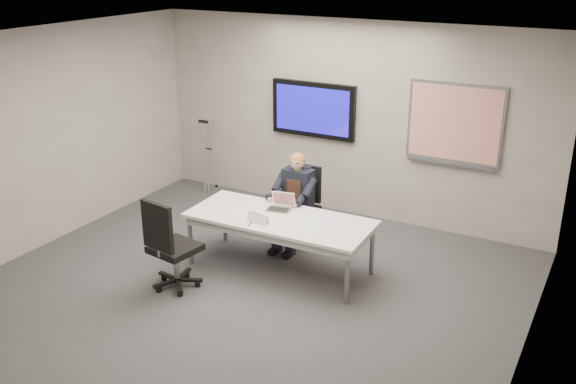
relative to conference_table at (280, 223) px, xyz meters
The scene contains 15 objects.
floor 1.10m from the conference_table, 95.15° to the right, with size 6.00×6.00×0.02m, color #343436.
ceiling 2.38m from the conference_table, 95.15° to the right, with size 6.00×6.00×0.02m, color silver.
wall_back 2.23m from the conference_table, 92.28° to the left, with size 6.00×0.02×2.80m, color gray.
wall_left 3.31m from the conference_table, 163.41° to the right, with size 0.02×6.00×2.80m, color gray.
wall_right 3.16m from the conference_table, 17.48° to the right, with size 0.02×6.00×2.80m, color gray.
conference_table is the anchor object (origin of this frame).
tv_display 2.29m from the conference_table, 106.03° to the left, with size 1.30×0.09×0.80m.
whiteboard 2.69m from the conference_table, 54.42° to the left, with size 1.25×0.08×1.10m.
office_chair_far 0.93m from the conference_table, 101.11° to the left, with size 0.51×0.51×1.02m.
office_chair_near 1.33m from the conference_table, 130.22° to the right, with size 0.60×0.60×1.11m.
seated_person 0.66m from the conference_table, 105.32° to the left, with size 0.39×0.66×1.25m.
crutch 2.98m from the conference_table, 141.36° to the left, with size 0.17×0.36×1.23m, color #AEB0B6, non-canonical shape.
laptop 0.29m from the conference_table, 116.44° to the left, with size 0.33×0.32×0.21m.
name_tent 0.32m from the conference_table, 120.70° to the right, with size 0.28×0.08×0.11m, color white, non-canonical shape.
pen 0.40m from the conference_table, 121.08° to the right, with size 0.01×0.01×0.14m, color black.
Camera 1 is at (3.54, -5.19, 3.68)m, focal length 40.00 mm.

